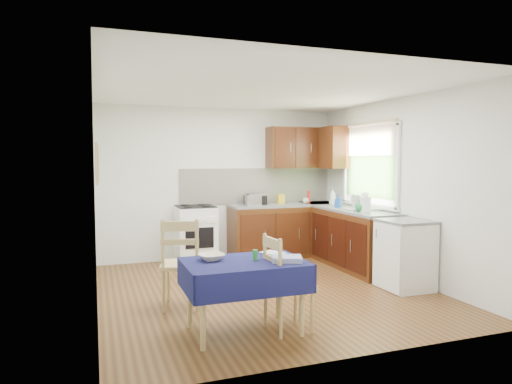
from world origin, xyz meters
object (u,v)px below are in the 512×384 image
object	(u,v)px
toaster	(253,200)
dish_rack	(360,208)
chair_far	(181,261)
sandwich_press	(255,199)
kettle	(365,203)
chair_near	(284,280)
dining_table	(244,272)

from	to	relation	value
toaster	dish_rack	bearing A→B (deg)	-46.53
chair_far	toaster	distance (m)	2.65
toaster	sandwich_press	distance (m)	0.14
toaster	kettle	bearing A→B (deg)	-52.75
chair_near	dish_rack	bearing A→B (deg)	-50.80
chair_near	dish_rack	distance (m)	2.82
chair_far	toaster	size ratio (longest dim) A/B	4.10
dining_table	kettle	size ratio (longest dim) A/B	3.97
toaster	sandwich_press	xyz separation A→B (m)	(0.08, 0.11, 0.01)
dining_table	kettle	distance (m)	2.87
chair_near	toaster	size ratio (longest dim) A/B	3.76
sandwich_press	dish_rack	distance (m)	1.76
chair_far	dish_rack	size ratio (longest dim) A/B	2.16
chair_near	dish_rack	world-z (taller)	dish_rack
sandwich_press	kettle	distance (m)	1.90
chair_far	toaster	xyz separation A→B (m)	(1.57, 2.09, 0.45)
dining_table	chair_far	xyz separation A→B (m)	(-0.44, 0.89, -0.05)
toaster	kettle	distance (m)	1.86
sandwich_press	dining_table	bearing A→B (deg)	-118.68
chair_near	chair_far	bearing A→B (deg)	35.19
toaster	chair_far	bearing A→B (deg)	-130.71
sandwich_press	kettle	bearing A→B (deg)	-60.26
chair_near	sandwich_press	world-z (taller)	sandwich_press
dish_rack	kettle	distance (m)	0.25
dining_table	chair_far	distance (m)	0.99
chair_far	sandwich_press	world-z (taller)	sandwich_press
chair_near	toaster	distance (m)	3.21
chair_far	dish_rack	world-z (taller)	dish_rack
chair_near	sandwich_press	xyz separation A→B (m)	(0.84, 3.19, 0.50)
chair_near	dish_rack	xyz separation A→B (m)	(2.04, 1.90, 0.43)
toaster	dish_rack	xyz separation A→B (m)	(1.28, -1.18, -0.06)
sandwich_press	dish_rack	xyz separation A→B (m)	(1.20, -1.29, -0.07)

